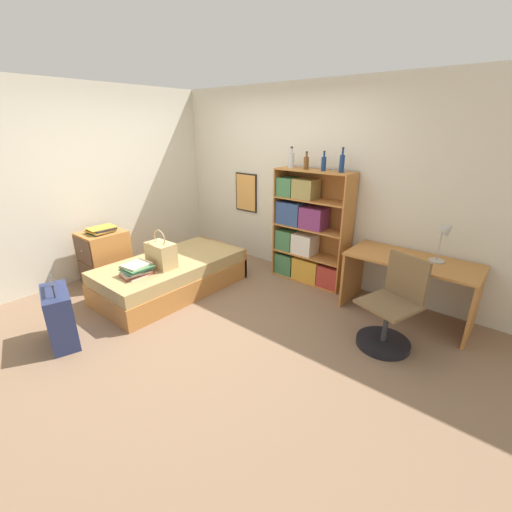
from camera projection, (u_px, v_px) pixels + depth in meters
ground_plane at (206, 305)px, 4.19m from camera, size 14.00×14.00×0.00m
wall_back at (288, 182)px, 4.92m from camera, size 10.00×0.09×2.60m
wall_left at (108, 182)px, 4.90m from camera, size 0.06×10.00×2.60m
bed at (173, 275)px, 4.51m from camera, size 0.98×1.88×0.43m
handbag at (161, 255)px, 4.16m from camera, size 0.36×0.23×0.47m
book_stack_on_bed at (137, 270)px, 3.96m from camera, size 0.31×0.38×0.13m
suitcase at (60, 317)px, 3.39m from camera, size 0.58×0.38×0.70m
dresser at (105, 257)px, 4.69m from camera, size 0.49×0.58×0.73m
magazine_pile_on_dresser at (101, 230)px, 4.53m from camera, size 0.31×0.37×0.07m
bookcase at (305, 234)px, 4.70m from camera, size 1.05×0.35×1.53m
bottle_green at (291, 160)px, 4.49m from camera, size 0.08×0.08×0.27m
bottle_brown at (306, 163)px, 4.35m from camera, size 0.06×0.06×0.22m
bottle_clear at (324, 163)px, 4.21m from camera, size 0.06×0.06×0.24m
bottle_blue at (342, 163)px, 4.06m from camera, size 0.06×0.06×0.29m
desk at (410, 276)px, 3.78m from camera, size 1.36×0.63×0.70m
desk_lamp at (446, 235)px, 3.51m from camera, size 0.21×0.16×0.46m
desk_chair at (390, 319)px, 3.35m from camera, size 0.59×0.59×0.91m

